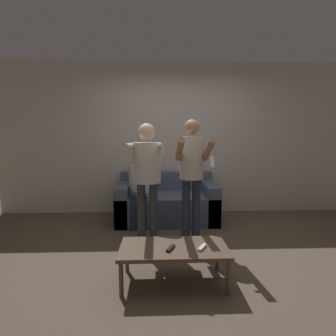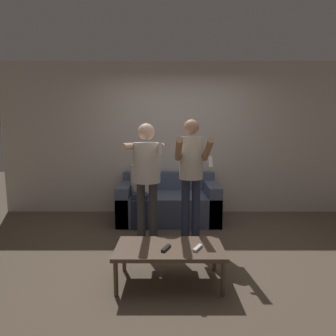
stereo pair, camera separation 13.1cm
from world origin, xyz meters
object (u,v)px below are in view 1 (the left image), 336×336
couch (167,203)px  person_standing_right (192,168)px  person_seated (139,183)px  coffee_table (174,250)px  remote_near (171,248)px  person_standing_left (147,168)px  remote_far (202,247)px

couch → person_standing_right: person_standing_right is taller
person_standing_right → couch: bearing=107.2°
person_standing_right → person_seated: person_standing_right is taller
couch → person_standing_right: 1.22m
person_seated → coffee_table: person_seated is taller
couch → remote_near: (-0.03, -1.95, 0.09)m
person_standing_left → remote_far: person_standing_left is taller
person_standing_right → coffee_table: 1.21m
person_standing_left → couch: bearing=72.9°
couch → remote_far: 1.97m
couch → remote_far: bearing=-82.2°
person_seated → remote_near: size_ratio=7.85×
person_standing_right → remote_near: person_standing_right is taller
couch → person_standing_right: bearing=-72.8°
coffee_table → remote_far: size_ratio=6.98×
couch → person_standing_left: 1.22m
coffee_table → remote_far: bearing=-11.9°
couch → coffee_table: couch is taller
person_standing_right → remote_far: (-0.02, -1.01, -0.63)m
coffee_table → person_standing_left: bearing=107.0°
person_standing_right → remote_far: size_ratio=10.98×
person_seated → remote_near: person_seated is taller
person_standing_left → person_standing_right: person_standing_right is taller
person_standing_left → person_seated: (-0.16, 0.75, -0.33)m
person_standing_right → person_seated: size_ratio=1.36×
person_seated → coffee_table: bearing=-75.3°
person_standing_left → coffee_table: (0.29, -0.95, -0.67)m
person_standing_right → remote_near: bearing=-107.4°
person_standing_right → person_seated: (-0.73, 0.74, -0.34)m
coffee_table → remote_near: bearing=-117.4°
person_standing_left → coffee_table: 1.20m
couch → remote_near: 1.95m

